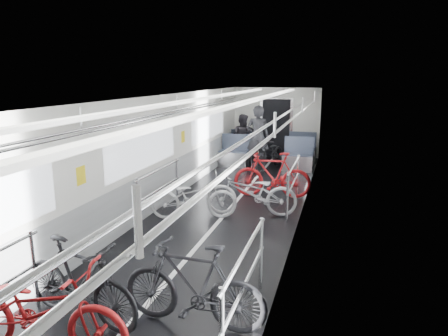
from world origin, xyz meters
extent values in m
cube|color=black|center=(0.00, 0.00, 0.00)|extent=(3.00, 14.00, 0.01)
cube|color=white|center=(0.00, 0.00, 2.40)|extent=(3.00, 14.00, 0.02)
cube|color=silver|center=(-1.50, 0.00, 1.20)|extent=(0.02, 14.00, 2.40)
cube|color=silver|center=(1.50, 0.00, 1.20)|extent=(0.02, 14.00, 2.40)
cube|color=silver|center=(0.00, 7.00, 1.20)|extent=(3.00, 0.02, 2.40)
cube|color=white|center=(0.00, 0.00, 0.01)|extent=(0.08, 13.80, 0.01)
cube|color=gray|center=(-1.47, 0.00, 0.45)|extent=(0.01, 13.90, 0.90)
cube|color=gray|center=(1.47, 0.00, 0.45)|extent=(0.01, 13.90, 0.90)
cube|color=white|center=(-1.47, 0.00, 1.40)|extent=(0.01, 10.80, 0.75)
cube|color=white|center=(1.47, 0.00, 1.40)|extent=(0.01, 10.80, 0.75)
cube|color=white|center=(-0.55, 0.00, 2.34)|extent=(0.14, 13.40, 0.05)
cube|color=white|center=(0.55, 0.00, 2.34)|extent=(0.14, 13.40, 0.05)
cube|color=black|center=(0.00, 6.94, 1.00)|extent=(0.95, 0.10, 2.00)
imported|color=maroon|center=(-0.60, -4.00, 0.50)|extent=(1.97, 0.83, 1.01)
imported|color=black|center=(-0.57, -3.40, 0.51)|extent=(1.75, 0.78, 1.02)
imported|color=#B2B1B6|center=(-0.54, 0.21, 0.45)|extent=(1.81, 1.13, 0.90)
imported|color=black|center=(0.71, -3.11, 0.51)|extent=(1.70, 0.49, 1.02)
imported|color=#B7B7BC|center=(0.53, 0.69, 0.49)|extent=(1.93, 0.94, 0.97)
imported|color=red|center=(0.72, 2.06, 0.54)|extent=(1.84, 0.70, 1.08)
imported|color=black|center=(0.19, 4.80, 0.49)|extent=(1.09, 1.96, 0.98)
imported|color=black|center=(-0.19, 4.80, 0.97)|extent=(0.73, 0.50, 1.94)
imported|color=#2C282F|center=(-0.99, 6.07, 0.77)|extent=(0.90, 0.79, 1.55)
camera|label=1|loc=(2.19, -6.90, 2.80)|focal=32.00mm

